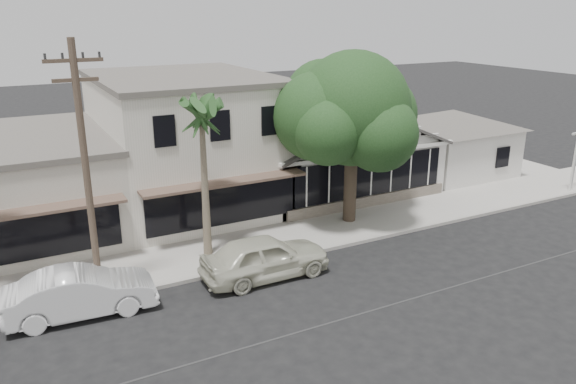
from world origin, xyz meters
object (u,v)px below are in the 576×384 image
shade_tree (349,111)px  car_0 (265,257)px  utility_pole (86,169)px  car_1 (81,293)px

shade_tree → car_0: bearing=-149.4°
utility_pole → car_0: utility_pole is taller
utility_pole → car_1: size_ratio=1.84×
car_0 → car_1: bearing=86.6°
car_0 → car_1: (-6.64, 0.41, -0.04)m
utility_pole → shade_tree: 12.14m
car_1 → utility_pole: bearing=-37.9°
car_0 → shade_tree: 8.29m
shade_tree → utility_pole: bearing=-168.9°
car_1 → shade_tree: (12.63, 3.14, 4.56)m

